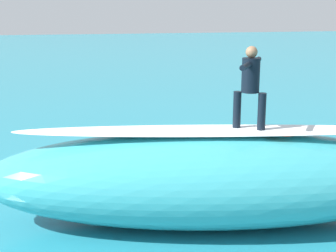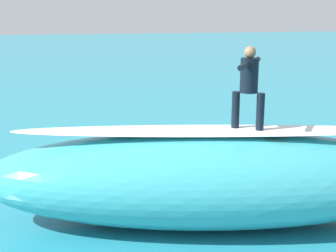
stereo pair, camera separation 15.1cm
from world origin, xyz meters
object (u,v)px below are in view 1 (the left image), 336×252
(surfboard_paddling, at_px, (116,151))
(surfer_paddling, at_px, (115,145))
(surfboard_riding, at_px, (248,131))
(surfer_riding, at_px, (250,81))

(surfboard_paddling, bearing_deg, surfer_paddling, -180.00)
(surfboard_riding, relative_size, surfer_paddling, 1.13)
(surfer_riding, height_order, surfer_paddling, surfer_riding)
(surfboard_paddling, bearing_deg, surfboard_riding, 15.51)
(surfboard_riding, relative_size, surfer_riding, 1.16)
(surfer_riding, distance_m, surfer_paddling, 6.67)
(surfboard_riding, bearing_deg, surfer_riding, 32.12)
(surfboard_riding, xyz_separation_m, surfer_riding, (0.00, 0.00, 0.99))
(surfer_paddling, bearing_deg, surfboard_riding, 15.19)
(surfer_riding, bearing_deg, surfboard_paddling, -36.28)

